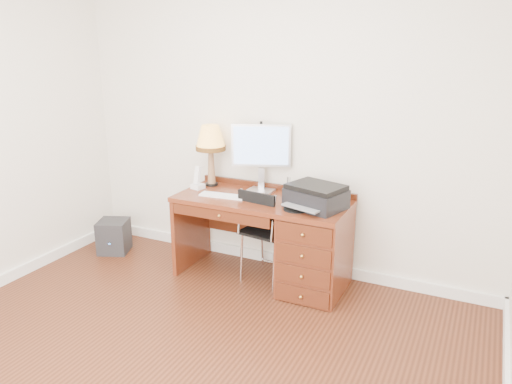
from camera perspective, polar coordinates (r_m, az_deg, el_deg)
The scene contains 12 objects.
ground at distance 3.53m, azimuth -9.51°, elevation -18.86°, with size 4.00×4.00×0.00m, color #3A190D.
room_shell at distance 3.94m, azimuth -4.18°, elevation -13.60°, with size 4.00×4.00×4.00m.
desk at distance 4.29m, azimuth 4.64°, elevation -5.60°, with size 1.50×0.67×0.75m.
monitor at distance 4.42m, azimuth 0.72°, elevation 4.91°, with size 0.51×0.26×0.60m.
keyboard at distance 4.35m, azimuth -3.83°, elevation -0.42°, with size 0.41×0.12×0.02m, color white.
mouse_pad at distance 4.01m, azimuth 4.62°, elevation -1.86°, with size 0.21×0.21×0.04m.
printer at distance 4.05m, azimuth 6.88°, elevation -0.50°, with size 0.52×0.45×0.19m.
leg_lamp at distance 4.60m, azimuth -5.21°, elevation 5.76°, with size 0.28×0.28×0.57m.
phone at distance 4.59m, azimuth -6.68°, elevation 1.12°, with size 0.12×0.12×0.21m.
pen_cup at distance 4.33m, azimuth 3.67°, elevation 0.17°, with size 0.09×0.09×0.11m, color black.
chair at distance 4.33m, azimuth 1.04°, elevation -3.89°, with size 0.45×0.45×0.84m.
equipment_box at distance 5.24m, azimuth -15.93°, elevation -4.87°, with size 0.28×0.28×0.33m, color black.
Camera 1 is at (1.72, -2.31, 2.05)m, focal length 35.00 mm.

